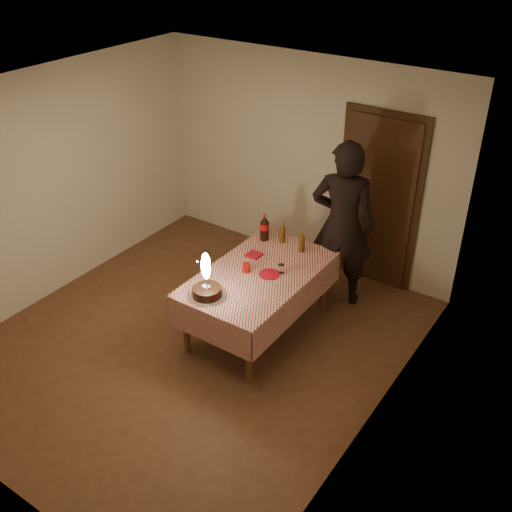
% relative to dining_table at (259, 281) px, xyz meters
% --- Properties ---
extents(ground, '(4.00, 4.50, 0.01)m').
position_rel_dining_table_xyz_m(ground, '(-0.43, -0.60, -0.63)').
color(ground, brown).
rests_on(ground, ground).
extents(room_shell, '(4.04, 4.54, 2.62)m').
position_rel_dining_table_xyz_m(room_shell, '(-0.40, -0.52, 1.03)').
color(room_shell, beige).
rests_on(room_shell, ground).
extents(dining_table, '(1.02, 1.72, 0.72)m').
position_rel_dining_table_xyz_m(dining_table, '(0.00, 0.00, 0.00)').
color(dining_table, brown).
rests_on(dining_table, ground).
extents(birthday_cake, '(0.36, 0.36, 0.49)m').
position_rel_dining_table_xyz_m(birthday_cake, '(-0.18, -0.63, 0.21)').
color(birthday_cake, white).
rests_on(birthday_cake, dining_table).
extents(red_plate, '(0.22, 0.22, 0.01)m').
position_rel_dining_table_xyz_m(red_plate, '(0.11, 0.04, 0.10)').
color(red_plate, '#B00C1D').
rests_on(red_plate, dining_table).
extents(red_cup, '(0.08, 0.08, 0.10)m').
position_rel_dining_table_xyz_m(red_cup, '(-0.12, -0.06, 0.15)').
color(red_cup, '#A60F0B').
rests_on(red_cup, dining_table).
extents(clear_cup, '(0.07, 0.07, 0.09)m').
position_rel_dining_table_xyz_m(clear_cup, '(0.19, 0.14, 0.14)').
color(clear_cup, white).
rests_on(clear_cup, dining_table).
extents(napkin_stack, '(0.15, 0.15, 0.02)m').
position_rel_dining_table_xyz_m(napkin_stack, '(-0.24, 0.26, 0.11)').
color(napkin_stack, '#A1121C').
rests_on(napkin_stack, dining_table).
extents(cola_bottle, '(0.10, 0.10, 0.32)m').
position_rel_dining_table_xyz_m(cola_bottle, '(-0.34, 0.62, 0.25)').
color(cola_bottle, black).
rests_on(cola_bottle, dining_table).
extents(amber_bottle_left, '(0.06, 0.06, 0.25)m').
position_rel_dining_table_xyz_m(amber_bottle_left, '(-0.15, 0.69, 0.22)').
color(amber_bottle_left, '#58350F').
rests_on(amber_bottle_left, dining_table).
extents(amber_bottle_right, '(0.06, 0.06, 0.25)m').
position_rel_dining_table_xyz_m(amber_bottle_right, '(0.14, 0.63, 0.22)').
color(amber_bottle_right, '#58350F').
rests_on(amber_bottle_right, dining_table).
extents(photographer, '(0.82, 0.67, 1.95)m').
position_rel_dining_table_xyz_m(photographer, '(0.42, 1.02, 0.35)').
color(photographer, black).
rests_on(photographer, ground).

